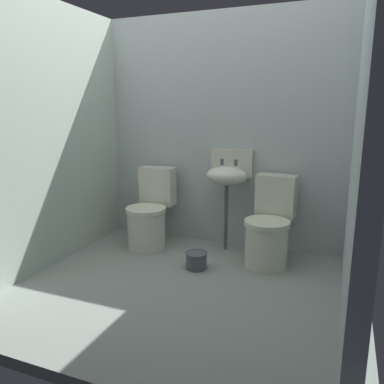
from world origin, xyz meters
TOP-DOWN VIEW (x-y plane):
  - ground_plane at (0.00, 0.00)m, footprint 2.84×2.47m
  - wall_back at (0.00, 1.08)m, footprint 2.84×0.10m
  - wall_left at (-1.27, 0.10)m, footprint 0.10×2.27m
  - wall_right at (1.27, 0.10)m, footprint 0.10×2.27m
  - toilet_left at (-0.63, 0.68)m, footprint 0.42×0.61m
  - toilet_right at (0.58, 0.68)m, footprint 0.43×0.61m
  - sink at (0.13, 0.87)m, footprint 0.42×0.35m
  - bucket at (0.02, 0.31)m, footprint 0.20×0.20m

SIDE VIEW (x-z plane):
  - ground_plane at x=0.00m, z-range -0.08..0.00m
  - bucket at x=0.02m, z-range 0.00..0.16m
  - toilet_left at x=-0.63m, z-range -0.07..0.71m
  - toilet_right at x=0.58m, z-range -0.07..0.71m
  - sink at x=0.13m, z-range 0.26..1.25m
  - wall_back at x=0.00m, z-range 0.00..2.29m
  - wall_left at x=-1.27m, z-range 0.00..2.29m
  - wall_right at x=1.27m, z-range 0.00..2.29m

